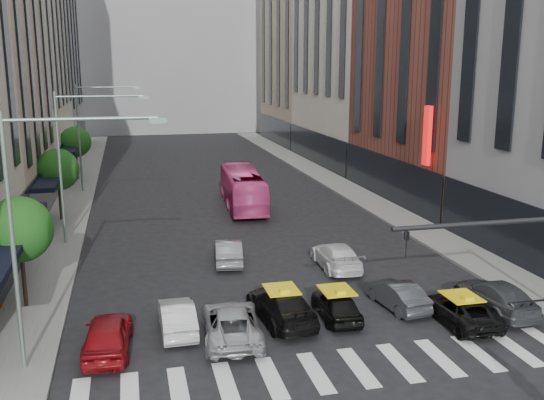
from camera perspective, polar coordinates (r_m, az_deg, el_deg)
ground at (r=21.32m, az=8.09°, el=-17.35°), size 160.00×160.00×0.00m
sidewalk_left at (r=48.49m, az=-18.40°, el=-0.67°), size 3.00×96.00×0.15m
sidewalk_right at (r=51.72m, az=7.85°, el=0.66°), size 3.00×96.00×0.15m
building_left_d at (r=82.85m, az=-21.07°, el=14.74°), size 8.00×18.00×30.00m
building_right_b at (r=50.32m, az=15.63°, el=14.81°), size 8.00×18.00×26.00m
building_right_d at (r=85.65m, az=2.95°, el=14.76°), size 8.00×18.00×28.00m
building_far at (r=102.64m, az=-9.90°, el=16.45°), size 30.00×10.00×36.00m
tree_near at (r=28.40m, az=-22.69°, el=-2.59°), size 2.88×2.88×4.95m
tree_mid at (r=43.94m, az=-19.52°, el=2.71°), size 2.88×2.88×4.95m
tree_far at (r=59.72m, az=-18.01°, el=5.22°), size 2.88×2.88×4.95m
streetlamp_near at (r=21.84m, az=-21.02°, el=-0.68°), size 5.38×0.25×9.00m
streetlamp_mid at (r=37.54m, az=-18.00°, el=4.74°), size 5.38×0.25×9.00m
streetlamp_far at (r=53.42m, az=-16.76°, el=6.95°), size 5.38×0.25×9.00m
liberty_sign at (r=42.26m, az=14.41°, el=5.89°), size 0.30×0.70×4.00m
car_red at (r=24.07m, az=-15.20°, el=-12.11°), size 2.00×4.34×1.44m
car_white_front at (r=25.31m, az=-8.92°, el=-10.77°), size 1.39×3.88×1.27m
car_silver at (r=24.44m, az=-3.84°, el=-11.43°), size 2.62×4.98×1.34m
taxi_left at (r=25.92m, az=0.89°, el=-9.89°), size 2.47×5.01×1.40m
taxi_center at (r=26.32m, az=6.07°, el=-9.77°), size 1.61×3.73×1.26m
car_grey_mid at (r=27.88m, az=11.67°, el=-8.69°), size 1.76×3.88×1.23m
taxi_right at (r=26.94m, az=17.33°, el=-9.85°), size 1.95×4.21×1.17m
car_grey_curb at (r=28.69m, az=20.26°, el=-8.48°), size 1.99×4.73×1.36m
car_row2_left at (r=33.30m, az=-4.12°, el=-4.84°), size 1.93×4.20×1.33m
car_row2_right at (r=32.62m, az=6.07°, el=-5.24°), size 2.08×4.72×1.35m
bus at (r=46.17m, az=-2.78°, el=1.12°), size 3.21×10.78×2.96m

